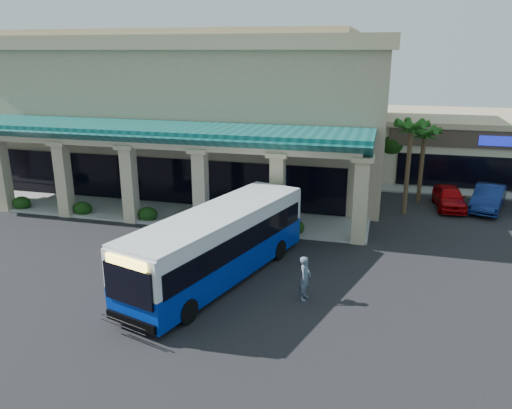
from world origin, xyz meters
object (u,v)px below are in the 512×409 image
(pedestrian, at_px, (305,278))
(car_silver, at_px, (449,197))
(transit_bus, at_px, (219,246))
(car_white, at_px, (488,198))

(pedestrian, bearing_deg, car_silver, -18.87)
(transit_bus, distance_m, pedestrian, 4.21)
(car_silver, bearing_deg, pedestrian, -119.69)
(pedestrian, xyz_separation_m, car_silver, (7.10, 14.92, -0.21))
(car_white, bearing_deg, pedestrian, -105.91)
(pedestrian, xyz_separation_m, car_white, (9.52, 15.19, -0.15))
(car_silver, height_order, car_white, car_white)
(car_white, bearing_deg, car_silver, -157.52)
(transit_bus, bearing_deg, car_white, 63.13)
(transit_bus, xyz_separation_m, car_silver, (11.16, 14.00, -0.87))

